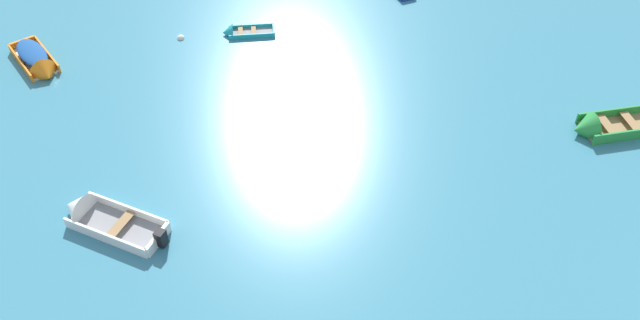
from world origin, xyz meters
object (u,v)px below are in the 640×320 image
Objects in this scene: rowboat_green_back_row_left at (602,127)px; mooring_buoy_near_foreground at (181,38)px; rowboat_white_back_row_right at (96,216)px; rowboat_orange_midfield_right at (38,62)px; rowboat_turquoise_far_right at (237,32)px.

mooring_buoy_near_foreground is (-20.45, 4.12, -0.24)m from rowboat_green_back_row_left.
mooring_buoy_near_foreground is (-0.59, 12.42, -0.23)m from rowboat_white_back_row_right.
rowboat_orange_midfield_right is 7.03m from mooring_buoy_near_foreground.
rowboat_turquoise_far_right is (8.83, 4.39, -0.21)m from rowboat_orange_midfield_right.
rowboat_green_back_row_left is 21.52m from rowboat_white_back_row_right.
rowboat_orange_midfield_right is 11.07m from rowboat_white_back_row_right.
mooring_buoy_near_foreground is at bearing -163.47° from rowboat_turquoise_far_right.
rowboat_green_back_row_left reaches higher than rowboat_orange_midfield_right.
rowboat_white_back_row_right is at bearing -87.26° from mooring_buoy_near_foreground.
rowboat_orange_midfield_right is at bearing 126.88° from rowboat_white_back_row_right.
rowboat_green_back_row_left is 26.50m from rowboat_orange_midfield_right.
rowboat_turquoise_far_right is at bearing 164.36° from rowboat_green_back_row_left.
rowboat_orange_midfield_right is at bearing -149.51° from mooring_buoy_near_foreground.
rowboat_orange_midfield_right reaches higher than rowboat_turquoise_far_right.
rowboat_white_back_row_right is at bearing -99.38° from rowboat_turquoise_far_right.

